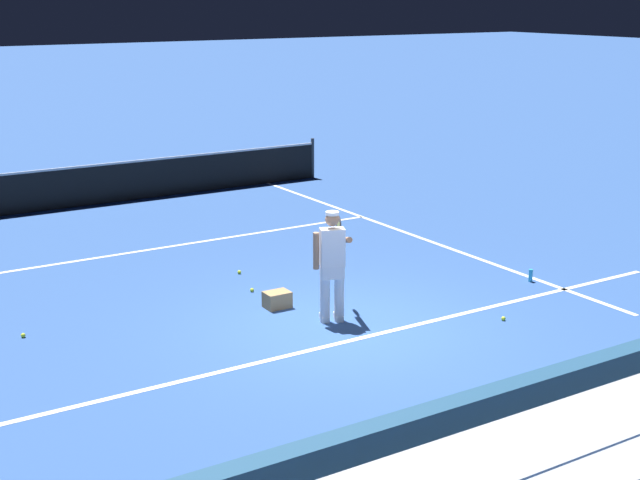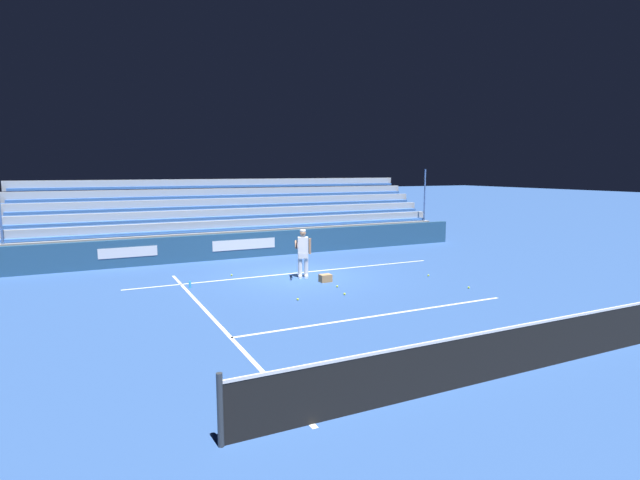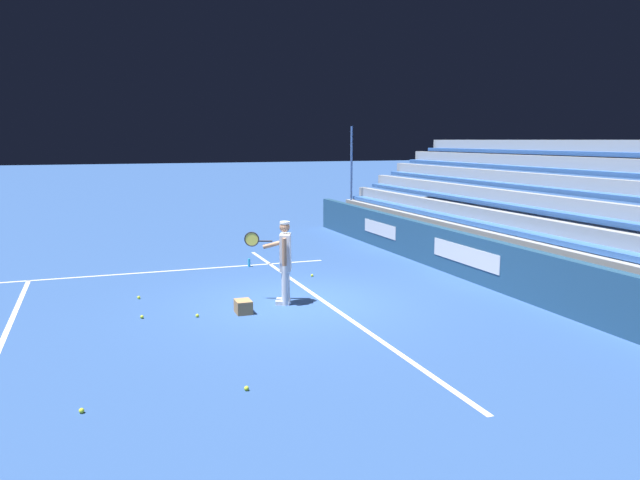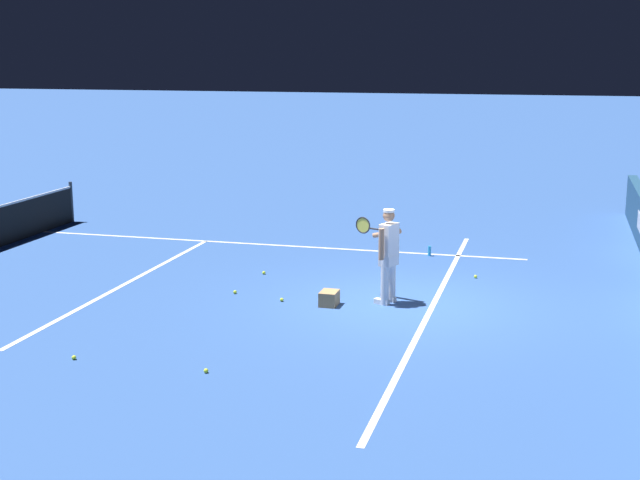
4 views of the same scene
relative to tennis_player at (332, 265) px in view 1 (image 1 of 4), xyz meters
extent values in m
plane|color=#2D5193|center=(0.02, -0.33, -0.89)|extent=(160.00, 160.00, 0.00)
cube|color=white|center=(0.02, -0.83, -0.89)|extent=(12.00, 0.10, 0.01)
cube|color=white|center=(4.13, 3.67, -0.89)|extent=(0.10, 12.00, 0.01)
cube|color=white|center=(0.02, 5.17, -0.89)|extent=(8.22, 0.10, 0.01)
cube|color=navy|center=(0.02, -4.87, -0.34)|extent=(20.93, 0.24, 1.10)
cube|color=silver|center=(0.67, -4.74, -0.29)|extent=(2.80, 0.01, 0.44)
cylinder|color=silver|center=(-0.12, 0.02, -0.45)|extent=(0.15, 0.15, 0.88)
cylinder|color=silver|center=(0.09, -0.06, -0.45)|extent=(0.15, 0.15, 0.88)
cube|color=white|center=(-0.10, 0.07, -0.85)|extent=(0.21, 0.30, 0.09)
cube|color=white|center=(0.11, -0.01, -0.85)|extent=(0.21, 0.30, 0.09)
cube|color=silver|center=(-0.02, -0.02, -0.09)|extent=(0.40, 0.33, 0.20)
cube|color=white|center=(-0.02, -0.02, 0.28)|extent=(0.41, 0.33, 0.58)
sphere|color=#A37556|center=(-0.01, -0.01, 0.71)|extent=(0.21, 0.21, 0.21)
cylinder|color=white|center=(-0.01, -0.01, 0.80)|extent=(0.20, 0.20, 0.05)
cylinder|color=#A37556|center=(-0.24, 0.07, 0.24)|extent=(0.09, 0.09, 0.56)
cylinder|color=#A37556|center=(0.29, 0.07, 0.33)|extent=(0.30, 0.58, 0.24)
cylinder|color=black|center=(0.37, 0.29, 0.38)|extent=(0.14, 0.29, 0.03)
torus|color=black|center=(0.48, 0.56, 0.42)|extent=(0.14, 0.30, 0.31)
cylinder|color=#D6D14C|center=(0.48, 0.56, 0.42)|extent=(0.11, 0.25, 0.27)
cube|color=#A87F51|center=(-0.41, 0.97, -0.76)|extent=(0.40, 0.30, 0.26)
sphere|color=#CCE533|center=(-0.39, 1.86, -0.86)|extent=(0.07, 0.07, 0.07)
sphere|color=#CCE533|center=(1.43, 2.81, -0.86)|extent=(0.07, 0.07, 0.07)
sphere|color=#CCE533|center=(2.22, -1.38, -0.86)|extent=(0.07, 0.07, 0.07)
sphere|color=#CCE533|center=(-4.17, 1.80, -0.86)|extent=(0.07, 0.07, 0.07)
sphere|color=#CCE533|center=(-0.12, 2.86, -0.86)|extent=(0.07, 0.07, 0.07)
cylinder|color=#33B2E5|center=(3.95, -0.21, -0.78)|extent=(0.07, 0.07, 0.22)
cylinder|color=#33383D|center=(5.52, 9.53, -0.36)|extent=(0.09, 0.09, 1.07)
cube|color=black|center=(0.02, 9.53, -0.44)|extent=(11.00, 0.02, 0.91)
cube|color=white|center=(0.02, 9.53, 0.04)|extent=(11.00, 0.04, 0.05)
camera|label=1|loc=(-6.92, -10.70, 3.90)|focal=50.00mm
camera|label=2|loc=(7.12, 15.95, 2.92)|focal=28.00mm
camera|label=3|loc=(-12.01, 3.60, 2.46)|focal=35.00mm
camera|label=4|loc=(-15.24, -2.82, 3.55)|focal=50.00mm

